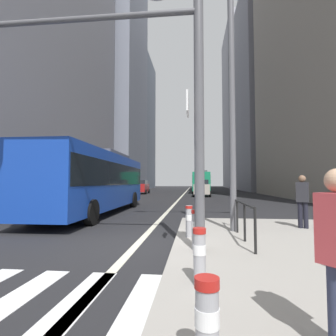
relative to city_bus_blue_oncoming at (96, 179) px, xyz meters
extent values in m
plane|color=black|center=(3.66, 13.85, -1.84)|extent=(160.00, 160.00, 0.00)
cube|color=silver|center=(3.56, -10.15, -1.83)|extent=(0.45, 3.20, 0.01)
cube|color=silver|center=(4.46, -10.15, -1.83)|extent=(0.45, 3.20, 0.01)
cube|color=silver|center=(5.36, -10.15, -1.83)|extent=(0.45, 3.20, 0.01)
cube|color=silver|center=(6.26, -10.15, -1.83)|extent=(0.45, 3.20, 0.01)
cube|color=beige|center=(3.66, 23.85, -1.83)|extent=(0.20, 80.00, 0.01)
cube|color=slate|center=(-12.34, 35.63, 22.20)|extent=(13.71, 16.23, 48.08)
cube|color=slate|center=(-12.34, 55.32, 15.97)|extent=(11.25, 17.44, 35.61)
cube|color=gray|center=(20.66, 40.84, 17.74)|extent=(12.92, 22.56, 39.15)
cube|color=gray|center=(20.66, 65.19, 22.27)|extent=(11.78, 21.74, 48.22)
cube|color=#14389E|center=(0.00, -0.03, -0.11)|extent=(2.61, 11.16, 2.75)
cube|color=black|center=(0.00, -0.03, 0.23)|extent=(2.65, 10.93, 1.10)
cube|color=#4C4C51|center=(-0.02, 1.64, 1.41)|extent=(1.79, 4.02, 0.30)
cylinder|color=black|center=(1.23, -3.58, -1.34)|extent=(0.31, 1.00, 1.00)
cylinder|color=black|center=(-1.16, -3.61, -1.34)|extent=(0.31, 1.00, 1.00)
cylinder|color=black|center=(1.17, 3.54, -1.34)|extent=(0.31, 1.00, 1.00)
cylinder|color=black|center=(-1.23, 3.52, -1.34)|extent=(0.31, 1.00, 1.00)
cube|color=black|center=(-3.86, -1.92, -0.16)|extent=(1.57, 2.37, 0.52)
cylinder|color=black|center=(-2.99, -0.58, -1.52)|extent=(0.24, 0.65, 0.64)
cylinder|color=black|center=(-4.81, -0.63, -1.52)|extent=(0.24, 0.65, 0.64)
cube|color=#198456|center=(6.22, 28.29, -0.11)|extent=(2.74, 11.20, 2.75)
cube|color=black|center=(6.22, 28.29, 0.23)|extent=(2.78, 10.98, 1.10)
cube|color=#4C4C51|center=(6.19, 26.62, 1.41)|extent=(1.84, 4.05, 0.30)
cylinder|color=black|center=(5.10, 31.89, -1.34)|extent=(0.32, 1.01, 1.00)
cylinder|color=black|center=(7.50, 31.83, -1.34)|extent=(0.32, 1.01, 1.00)
cylinder|color=black|center=(4.95, 24.75, -1.34)|extent=(0.32, 1.01, 1.00)
cylinder|color=black|center=(7.34, 24.70, -1.34)|extent=(0.32, 1.01, 1.00)
cube|color=maroon|center=(-2.46, 23.06, -0.97)|extent=(1.95, 4.62, 1.10)
cube|color=black|center=(-2.46, 23.21, -0.16)|extent=(1.59, 2.52, 0.52)
cylinder|color=black|center=(-1.49, 21.55, -1.52)|extent=(0.24, 0.65, 0.64)
cylinder|color=black|center=(-3.31, 21.48, -1.52)|extent=(0.24, 0.65, 0.64)
cylinder|color=black|center=(-1.61, 24.65, -1.52)|extent=(0.24, 0.65, 0.64)
cylinder|color=black|center=(-3.42, 24.58, -1.52)|extent=(0.24, 0.65, 0.64)
cube|color=silver|center=(6.62, 46.93, -0.97)|extent=(1.90, 4.49, 1.10)
cube|color=black|center=(6.62, 46.78, -0.16)|extent=(1.56, 2.44, 0.52)
cylinder|color=black|center=(5.75, 48.46, -1.52)|extent=(0.24, 0.65, 0.64)
cylinder|color=black|center=(7.57, 48.41, -1.52)|extent=(0.24, 0.65, 0.64)
cylinder|color=black|center=(5.67, 45.44, -1.52)|extent=(0.24, 0.65, 0.64)
cylinder|color=black|center=(7.49, 45.39, -1.52)|extent=(0.24, 0.65, 0.64)
cube|color=#B2A899|center=(6.02, 17.23, -0.97)|extent=(1.94, 4.25, 1.10)
cube|color=black|center=(6.01, 17.08, -0.16)|extent=(1.58, 2.31, 0.52)
cylinder|color=black|center=(5.16, 18.69, -1.52)|extent=(0.24, 0.65, 0.64)
cylinder|color=black|center=(6.98, 18.62, -1.52)|extent=(0.24, 0.65, 0.64)
cylinder|color=black|center=(5.05, 15.85, -1.52)|extent=(0.24, 0.65, 0.64)
cylinder|color=black|center=(6.87, 15.78, -1.52)|extent=(0.24, 0.65, 0.64)
cylinder|color=#515156|center=(5.30, -7.50, 1.31)|extent=(0.22, 0.22, 6.00)
cylinder|color=#515156|center=(2.39, -7.50, 3.71)|extent=(5.83, 0.14, 0.14)
cube|color=white|center=(5.05, -7.68, 1.51)|extent=(0.04, 0.60, 0.44)
cylinder|color=#56565B|center=(6.39, -4.93, 2.31)|extent=(0.20, 0.20, 8.00)
cylinder|color=#99999E|center=(5.29, -11.15, -1.30)|extent=(0.18, 0.18, 0.78)
cylinder|color=white|center=(5.29, -11.15, -1.20)|extent=(0.19, 0.19, 0.14)
cylinder|color=#B21E19|center=(5.29, -11.15, -0.95)|extent=(0.20, 0.20, 0.08)
cylinder|color=#99999E|center=(5.26, -9.29, -1.27)|extent=(0.18, 0.18, 0.83)
cylinder|color=white|center=(5.26, -9.29, -1.17)|extent=(0.19, 0.19, 0.15)
cylinder|color=#B21E19|center=(5.26, -9.29, -0.90)|extent=(0.20, 0.20, 0.08)
cylinder|color=#99999E|center=(5.21, -7.29, -1.24)|extent=(0.18, 0.18, 0.88)
cylinder|color=white|center=(5.21, -7.29, -1.14)|extent=(0.19, 0.19, 0.16)
cylinder|color=#B21E19|center=(5.21, -7.29, -0.84)|extent=(0.20, 0.20, 0.08)
cylinder|color=#99999E|center=(5.03, -5.98, -1.26)|extent=(0.18, 0.18, 0.86)
cylinder|color=white|center=(5.03, -5.98, -1.15)|extent=(0.19, 0.19, 0.15)
cylinder|color=#B21E19|center=(5.03, -5.98, -0.87)|extent=(0.20, 0.20, 0.08)
cylinder|color=black|center=(6.46, -7.53, -1.21)|extent=(0.06, 0.06, 0.95)
cylinder|color=black|center=(6.46, -6.36, -1.21)|extent=(0.06, 0.06, 0.95)
cylinder|color=black|center=(6.46, -5.20, -1.21)|extent=(0.06, 0.06, 0.95)
cylinder|color=black|center=(6.46, -4.03, -1.21)|extent=(0.06, 0.06, 0.95)
cylinder|color=black|center=(6.46, -5.78, -0.74)|extent=(0.06, 3.50, 0.06)
cylinder|color=black|center=(8.81, -4.26, -1.26)|extent=(0.15, 0.15, 0.85)
cylinder|color=black|center=(8.67, -4.19, -1.26)|extent=(0.15, 0.15, 0.85)
cube|color=#232328|center=(8.74, -4.22, -0.50)|extent=(0.45, 0.37, 0.66)
sphere|color=brown|center=(8.74, -4.22, -0.06)|extent=(0.23, 0.23, 0.23)
camera|label=1|loc=(5.20, -13.19, -0.18)|focal=27.57mm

